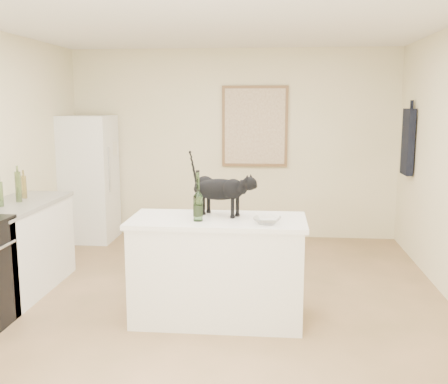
# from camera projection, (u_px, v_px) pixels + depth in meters

# --- Properties ---
(floor) EXTENTS (5.50, 5.50, 0.00)m
(floor) POSITION_uv_depth(u_px,v_px,m) (209.00, 309.00, 4.85)
(floor) COLOR #A87F59
(floor) RESTS_ON ground
(ceiling) EXTENTS (5.50, 5.50, 0.00)m
(ceiling) POSITION_uv_depth(u_px,v_px,m) (208.00, 14.00, 4.41)
(ceiling) COLOR white
(ceiling) RESTS_ON ground
(wall_back) EXTENTS (4.50, 0.00, 4.50)m
(wall_back) POSITION_uv_depth(u_px,v_px,m) (233.00, 144.00, 7.33)
(wall_back) COLOR #F5E4BD
(wall_back) RESTS_ON ground
(wall_front) EXTENTS (4.50, 0.00, 4.50)m
(wall_front) POSITION_uv_depth(u_px,v_px,m) (116.00, 261.00, 1.93)
(wall_front) COLOR #F5E4BD
(wall_front) RESTS_ON ground
(island_base) EXTENTS (1.44, 0.67, 0.86)m
(island_base) POSITION_uv_depth(u_px,v_px,m) (218.00, 271.00, 4.57)
(island_base) COLOR white
(island_base) RESTS_ON floor
(island_top) EXTENTS (1.50, 0.70, 0.04)m
(island_top) POSITION_uv_depth(u_px,v_px,m) (218.00, 221.00, 4.50)
(island_top) COLOR white
(island_top) RESTS_ON island_base
(left_cabinets) EXTENTS (0.60, 1.40, 0.86)m
(left_cabinets) POSITION_uv_depth(u_px,v_px,m) (18.00, 249.00, 5.25)
(left_cabinets) COLOR white
(left_cabinets) RESTS_ON floor
(left_countertop) EXTENTS (0.62, 1.44, 0.04)m
(left_countertop) POSITION_uv_depth(u_px,v_px,m) (15.00, 205.00, 5.18)
(left_countertop) COLOR gray
(left_countertop) RESTS_ON left_cabinets
(fridge) EXTENTS (0.68, 0.68, 1.70)m
(fridge) POSITION_uv_depth(u_px,v_px,m) (88.00, 179.00, 7.20)
(fridge) COLOR white
(fridge) RESTS_ON floor
(artwork_frame) EXTENTS (0.90, 0.03, 1.10)m
(artwork_frame) POSITION_uv_depth(u_px,v_px,m) (255.00, 126.00, 7.23)
(artwork_frame) COLOR brown
(artwork_frame) RESTS_ON wall_back
(artwork_canvas) EXTENTS (0.82, 0.00, 1.02)m
(artwork_canvas) POSITION_uv_depth(u_px,v_px,m) (255.00, 126.00, 7.21)
(artwork_canvas) COLOR beige
(artwork_canvas) RESTS_ON wall_back
(hanging_garment) EXTENTS (0.08, 0.34, 0.80)m
(hanging_garment) POSITION_uv_depth(u_px,v_px,m) (408.00, 142.00, 6.42)
(hanging_garment) COLOR black
(hanging_garment) RESTS_ON wall_right
(black_cat) EXTENTS (0.61, 0.40, 0.41)m
(black_cat) POSITION_uv_depth(u_px,v_px,m) (219.00, 192.00, 4.58)
(black_cat) COLOR black
(black_cat) RESTS_ON island_top
(wine_bottle) EXTENTS (0.08, 0.08, 0.37)m
(wine_bottle) POSITION_uv_depth(u_px,v_px,m) (198.00, 199.00, 4.37)
(wine_bottle) COLOR #235321
(wine_bottle) RESTS_ON island_top
(glass_bowl) EXTENTS (0.25, 0.25, 0.05)m
(glass_bowl) POSITION_uv_depth(u_px,v_px,m) (267.00, 221.00, 4.28)
(glass_bowl) COLOR white
(glass_bowl) RESTS_ON island_top
(fridge_paper) EXTENTS (0.04, 0.14, 0.18)m
(fridge_paper) POSITION_uv_depth(u_px,v_px,m) (114.00, 148.00, 7.19)
(fridge_paper) COLOR beige
(fridge_paper) RESTS_ON fridge
(counter_bottle_cluster) EXTENTS (0.12, 0.50, 0.30)m
(counter_bottle_cluster) POSITION_uv_depth(u_px,v_px,m) (14.00, 189.00, 5.19)
(counter_bottle_cluster) COLOR brown
(counter_bottle_cluster) RESTS_ON left_countertop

